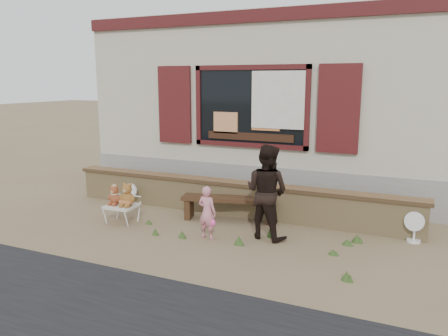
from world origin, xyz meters
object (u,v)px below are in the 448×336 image
at_px(folding_chair, 122,207).
at_px(teddy_bear_right, 128,194).
at_px(child, 207,212).
at_px(teddy_bear_left, 115,195).
at_px(bench, 229,203).
at_px(adult, 267,192).

bearing_deg(folding_chair, teddy_bear_right, -0.00).
xyz_separation_m(folding_chair, child, (1.81, -0.11, 0.14)).
relative_size(teddy_bear_left, teddy_bear_right, 0.84).
bearing_deg(teddy_bear_left, bench, 23.26).
height_order(bench, folding_chair, bench).
distance_m(teddy_bear_left, child, 1.95).
distance_m(folding_chair, teddy_bear_right, 0.29).
bearing_deg(child, teddy_bear_left, 2.90).
distance_m(folding_chair, child, 1.81).
bearing_deg(bench, teddy_bear_right, -164.14).
distance_m(folding_chair, adult, 2.75).
bearing_deg(bench, child, -100.69).
xyz_separation_m(teddy_bear_left, teddy_bear_right, (0.28, 0.01, 0.03)).
bearing_deg(adult, teddy_bear_right, 20.84).
relative_size(bench, folding_chair, 3.19).
height_order(folding_chair, child, child).
bearing_deg(teddy_bear_right, bench, 26.68).
height_order(teddy_bear_left, adult, adult).
height_order(child, adult, adult).
xyz_separation_m(bench, teddy_bear_right, (-1.62, -0.90, 0.22)).
distance_m(bench, child, 1.03).
bearing_deg(bench, adult, -45.19).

